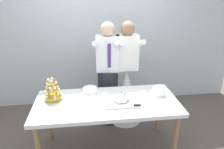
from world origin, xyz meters
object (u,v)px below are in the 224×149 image
object	(u,v)px
main_cake_tray	(121,100)
plate_stack	(159,91)
round_cake	(90,90)
person_bride	(126,88)
dessert_table	(107,106)
person_groom	(108,81)
cupcake_stand	(53,91)

from	to	relation	value
main_cake_tray	plate_stack	distance (m)	0.56
round_cake	person_bride	xyz separation A→B (m)	(0.58, 0.43, -0.22)
dessert_table	person_bride	world-z (taller)	person_bride
person_groom	dessert_table	bearing A→B (deg)	-97.16
cupcake_stand	main_cake_tray	xyz separation A→B (m)	(0.84, -0.18, -0.08)
plate_stack	person_bride	world-z (taller)	person_bride
main_cake_tray	person_groom	bearing A→B (deg)	96.91
dessert_table	plate_stack	xyz separation A→B (m)	(0.72, 0.10, 0.12)
cupcake_stand	person_bride	distance (m)	1.24
cupcake_stand	person_groom	bearing A→B (deg)	36.34
dessert_table	person_bride	distance (m)	0.81
person_bride	person_groom	bearing A→B (deg)	-174.88
main_cake_tray	round_cake	distance (m)	0.50
cupcake_stand	main_cake_tray	distance (m)	0.87
plate_stack	round_cake	bearing A→B (deg)	169.41
round_cake	person_groom	xyz separation A→B (m)	(0.29, 0.41, -0.06)
round_cake	dessert_table	bearing A→B (deg)	-53.36
round_cake	plate_stack	bearing A→B (deg)	-10.59
plate_stack	person_groom	size ratio (longest dim) A/B	0.11
cupcake_stand	person_groom	xyz separation A→B (m)	(0.76, 0.56, -0.15)
plate_stack	round_cake	xyz separation A→B (m)	(-0.92, 0.17, -0.02)
person_groom	cupcake_stand	bearing A→B (deg)	-143.66
dessert_table	person_groom	world-z (taller)	person_groom
dessert_table	person_bride	xyz separation A→B (m)	(0.38, 0.71, -0.12)
cupcake_stand	person_bride	bearing A→B (deg)	29.04
plate_stack	main_cake_tray	bearing A→B (deg)	-164.14
main_cake_tray	plate_stack	bearing A→B (deg)	15.86
cupcake_stand	round_cake	distance (m)	0.50
person_groom	main_cake_tray	bearing A→B (deg)	-83.09
dessert_table	cupcake_stand	bearing A→B (deg)	169.42
cupcake_stand	main_cake_tray	world-z (taller)	cupcake_stand
plate_stack	person_bride	distance (m)	0.74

